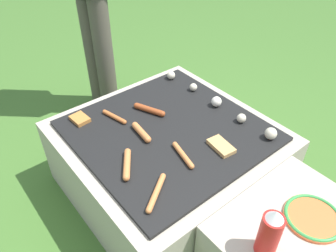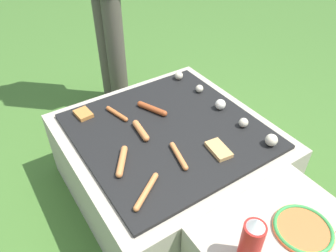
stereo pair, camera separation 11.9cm
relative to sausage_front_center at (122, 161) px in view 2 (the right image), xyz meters
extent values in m
plane|color=#3D6628|center=(-0.09, 0.29, -0.43)|extent=(14.00, 14.00, 0.00)
cube|color=#A89E8C|center=(-0.09, 0.29, -0.23)|extent=(0.96, 0.96, 0.40)
cube|color=black|center=(-0.09, 0.29, -0.02)|extent=(0.85, 0.85, 0.02)
cylinder|color=#4C473D|center=(-1.07, 0.43, -0.01)|extent=(0.12, 0.12, 0.85)
cylinder|color=#4C473D|center=(-0.92, 0.43, -0.01)|extent=(0.12, 0.12, 0.85)
cylinder|color=#93421E|center=(-0.26, 0.31, 0.00)|extent=(0.15, 0.09, 0.03)
sphere|color=#93421E|center=(-0.19, 0.34, 0.00)|extent=(0.03, 0.03, 0.03)
sphere|color=#93421E|center=(-0.33, 0.28, 0.00)|extent=(0.03, 0.03, 0.03)
cylinder|color=#C6753D|center=(0.11, 0.22, 0.00)|extent=(0.16, 0.06, 0.02)
sphere|color=#C6753D|center=(0.18, 0.21, 0.00)|extent=(0.02, 0.02, 0.02)
sphere|color=#C6753D|center=(0.03, 0.24, 0.00)|extent=(0.02, 0.02, 0.02)
cylinder|color=#C6753D|center=(0.20, 0.00, 0.00)|extent=(0.12, 0.16, 0.02)
sphere|color=#C6753D|center=(0.15, 0.08, 0.00)|extent=(0.02, 0.02, 0.02)
sphere|color=#C6753D|center=(0.25, -0.07, 0.00)|extent=(0.02, 0.02, 0.02)
cylinder|color=#C6753D|center=(0.00, 0.00, 0.00)|extent=(0.14, 0.11, 0.03)
sphere|color=#C6753D|center=(0.06, -0.04, 0.00)|extent=(0.03, 0.03, 0.03)
sphere|color=#C6753D|center=(-0.06, 0.04, 0.00)|extent=(0.03, 0.03, 0.03)
cylinder|color=#B7602D|center=(-0.32, 0.14, 0.00)|extent=(0.14, 0.05, 0.02)
sphere|color=#B7602D|center=(-0.25, 0.15, 0.00)|extent=(0.02, 0.02, 0.02)
sphere|color=#B7602D|center=(-0.39, 0.12, 0.00)|extent=(0.02, 0.02, 0.02)
cylinder|color=#C6753D|center=(-0.13, 0.17, 0.00)|extent=(0.13, 0.05, 0.03)
sphere|color=#C6753D|center=(-0.07, 0.16, 0.00)|extent=(0.03, 0.03, 0.03)
sphere|color=#C6753D|center=(-0.20, 0.18, 0.00)|extent=(0.03, 0.03, 0.03)
cube|color=#B27033|center=(-0.42, -0.01, 0.00)|extent=(0.10, 0.08, 0.02)
cube|color=tan|center=(0.17, 0.40, 0.00)|extent=(0.14, 0.09, 0.02)
sphere|color=beige|center=(-0.45, 0.61, 0.01)|extent=(0.05, 0.05, 0.05)
sphere|color=beige|center=(-0.27, 0.63, 0.01)|extent=(0.04, 0.04, 0.04)
sphere|color=silver|center=(-0.08, 0.62, 0.01)|extent=(0.05, 0.05, 0.05)
sphere|color=beige|center=(0.10, 0.62, 0.01)|extent=(0.05, 0.05, 0.05)
sphere|color=beige|center=(0.27, 0.63, 0.01)|extent=(0.06, 0.06, 0.06)
cylinder|color=orange|center=(0.65, 0.38, -0.01)|extent=(0.21, 0.21, 0.01)
torus|color=#338C3F|center=(0.65, 0.38, 0.00)|extent=(0.21, 0.21, 0.01)
cylinder|color=red|center=(0.61, 0.14, 0.07)|extent=(0.07, 0.07, 0.17)
cone|color=white|center=(0.61, 0.14, 0.17)|extent=(0.06, 0.06, 0.04)
camera|label=1|loc=(0.87, -0.48, 1.00)|focal=35.00mm
camera|label=2|loc=(0.94, -0.39, 1.00)|focal=35.00mm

